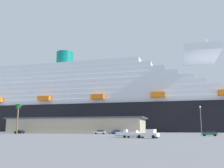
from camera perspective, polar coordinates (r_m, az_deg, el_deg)
The scene contains 11 objects.
ground_plane at distance 112.30m, azimuth 3.20°, elevation -11.20°, with size 600.00×600.00×0.00m, color gray.
cruise_ship at distance 167.78m, azimuth -2.19°, elevation -4.63°, with size 245.44×46.90×62.85m.
terminal_building at distance 121.67m, azimuth -7.93°, elevation -9.32°, with size 66.55×26.54×7.20m.
pickup_truck at distance 63.52m, azimuth 8.29°, elevation -11.19°, with size 5.91×3.24×2.20m.
small_boat_on_trailer at distance 65.67m, azimuth 4.16°, elevation -11.29°, with size 8.16×3.53×2.15m.
palm_tree at distance 103.05m, azimuth -20.57°, elevation -5.34°, with size 3.13×3.18×11.89m.
street_lamp at distance 80.96m, azimuth 19.53°, elevation -7.04°, with size 0.56×0.56×9.11m.
parked_car_silver_sedan at distance 102.96m, azimuth -2.74°, elevation -10.86°, with size 4.90×2.73×1.58m.
parked_car_blue_suv at distance 104.48m, azimuth 1.14°, elevation -10.86°, with size 4.92×2.65×1.58m.
parked_car_black_coupe at distance 118.18m, azimuth -20.30°, elevation -10.15°, with size 5.01×2.65×1.58m.
parked_car_green_wagon at distance 85.33m, azimuth 21.38°, elevation -10.41°, with size 4.98×2.72×1.58m.
Camera 1 is at (29.39, -78.36, 2.59)m, focal length 40.17 mm.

